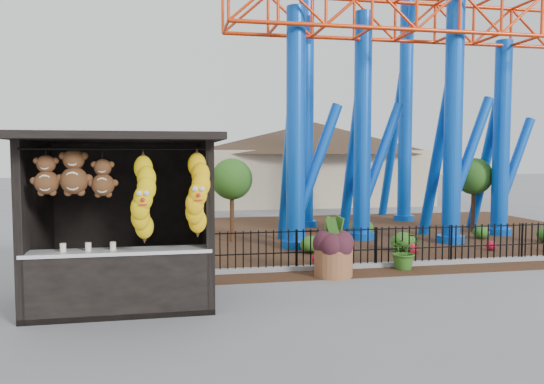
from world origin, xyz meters
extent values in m
plane|color=slate|center=(0.00, 0.00, 0.00)|extent=(120.00, 120.00, 0.00)
cube|color=#331E11|center=(4.00, 8.00, 0.01)|extent=(18.00, 12.00, 0.02)
cube|color=gray|center=(4.00, 3.00, 0.06)|extent=(18.00, 0.18, 0.12)
cube|color=black|center=(-3.00, 1.20, 0.05)|extent=(3.20, 2.60, 0.10)
cube|color=black|center=(-3.00, 2.44, 1.50)|extent=(3.20, 0.12, 3.00)
cube|color=black|center=(-4.54, 1.20, 1.50)|extent=(0.12, 2.60, 3.00)
cube|color=black|center=(-1.46, 1.20, 1.50)|extent=(0.12, 2.60, 3.00)
cube|color=black|center=(-3.00, 0.95, 3.06)|extent=(3.50, 3.40, 0.12)
cube|color=black|center=(-4.53, -0.03, 1.50)|extent=(0.14, 0.14, 3.00)
cube|color=black|center=(-1.47, -0.03, 1.50)|extent=(0.14, 0.14, 3.00)
cube|color=black|center=(-3.00, 0.15, 0.55)|extent=(3.00, 0.50, 1.10)
cube|color=silver|center=(-3.00, 0.15, 1.12)|extent=(3.10, 0.55, 0.06)
cylinder|color=black|center=(-3.00, -0.25, 2.85)|extent=(2.90, 0.04, 0.04)
cylinder|color=blue|center=(1.50, 6.00, 3.50)|extent=(0.56, 0.56, 7.00)
cylinder|color=blue|center=(1.50, 6.00, 0.12)|extent=(0.84, 0.84, 0.24)
cylinder|color=blue|center=(4.00, 7.20, 3.65)|extent=(0.56, 0.56, 7.30)
cylinder|color=blue|center=(4.00, 7.20, 0.12)|extent=(0.84, 0.84, 0.24)
cylinder|color=blue|center=(6.50, 6.00, 3.75)|extent=(0.56, 0.56, 7.50)
cylinder|color=blue|center=(6.50, 6.00, 0.12)|extent=(0.84, 0.84, 0.24)
cylinder|color=blue|center=(9.00, 7.20, 3.30)|extent=(0.56, 0.56, 6.60)
cylinder|color=blue|center=(9.00, 7.20, 0.12)|extent=(0.84, 0.84, 0.24)
cylinder|color=blue|center=(3.00, 10.50, 4.75)|extent=(0.56, 0.56, 9.50)
cylinder|color=blue|center=(3.00, 10.50, 0.12)|extent=(0.84, 0.84, 0.24)
cylinder|color=blue|center=(7.50, 11.50, 5.25)|extent=(0.56, 0.56, 10.50)
cylinder|color=blue|center=(7.50, 11.50, 0.12)|extent=(0.84, 0.84, 0.24)
cylinder|color=blue|center=(1.50, 6.90, 2.62)|extent=(0.36, 2.21, 5.85)
cylinder|color=blue|center=(2.20, 6.30, 2.45)|extent=(1.62, 0.32, 3.73)
cylinder|color=blue|center=(4.00, 8.10, 2.74)|extent=(0.36, 2.29, 6.10)
cylinder|color=blue|center=(4.70, 7.50, 2.55)|extent=(1.67, 0.32, 3.88)
cylinder|color=blue|center=(6.50, 6.90, 2.81)|extent=(0.36, 2.34, 6.26)
cylinder|color=blue|center=(7.20, 6.30, 2.62)|extent=(1.71, 0.32, 3.99)
cylinder|color=blue|center=(9.00, 8.10, 2.47)|extent=(0.36, 2.10, 5.53)
cylinder|color=blue|center=(9.70, 7.50, 2.31)|extent=(1.54, 0.32, 3.52)
cylinder|color=brown|center=(1.49, 2.31, 0.32)|extent=(1.12, 1.12, 0.63)
ellipsoid|color=#33141D|center=(1.49, 2.31, 0.95)|extent=(0.70, 0.70, 0.64)
imported|color=#294F17|center=(3.39, 2.69, 0.45)|extent=(0.88, 0.78, 0.90)
ellipsoid|color=#285519|center=(1.72, 5.08, 0.26)|extent=(0.61, 0.61, 0.48)
ellipsoid|color=#285519|center=(4.37, 4.82, 0.30)|extent=(0.70, 0.70, 0.56)
ellipsoid|color=#285519|center=(7.87, 6.49, 0.23)|extent=(0.53, 0.53, 0.42)
ellipsoid|color=#285519|center=(4.16, 7.55, 0.32)|extent=(0.76, 0.76, 0.61)
sphere|color=red|center=(1.48, 3.62, 0.16)|extent=(0.28, 0.28, 0.28)
sphere|color=red|center=(4.45, 4.41, 0.16)|extent=(0.28, 0.28, 0.28)
sphere|color=red|center=(6.92, 4.50, 0.16)|extent=(0.28, 0.28, 0.28)
cube|color=#BFAD8C|center=(6.00, 20.00, 1.50)|extent=(12.00, 6.00, 3.00)
cone|color=#332319|center=(6.00, 20.00, 3.90)|extent=(15.00, 15.00, 1.80)
camera|label=1|loc=(-2.17, -9.06, 2.75)|focal=35.00mm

